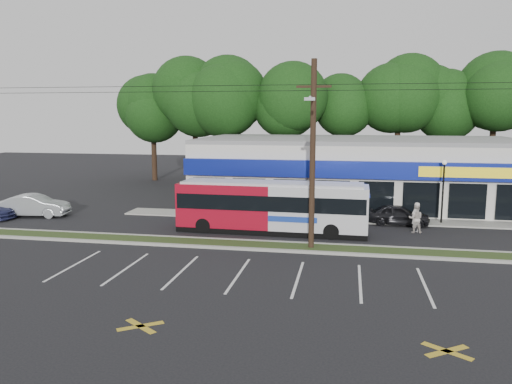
{
  "coord_description": "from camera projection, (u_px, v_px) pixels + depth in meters",
  "views": [
    {
      "loc": [
        4.87,
        -25.18,
        7.19
      ],
      "look_at": [
        -0.77,
        5.0,
        2.4
      ],
      "focal_mm": 35.0,
      "sensor_mm": 36.0,
      "label": 1
    }
  ],
  "objects": [
    {
      "name": "lamp_post",
      "position": [
        443.0,
        184.0,
        32.59
      ],
      "size": [
        0.3,
        0.3,
        4.25
      ],
      "color": "black",
      "rests_on": "ground"
    },
    {
      "name": "metrobus",
      "position": [
        272.0,
        206.0,
        30.51
      ],
      "size": [
        11.68,
        2.72,
        3.13
      ],
      "rotation": [
        0.0,
        0.0,
        -0.02
      ],
      "color": "maroon",
      "rests_on": "ground"
    },
    {
      "name": "curb_north",
      "position": [
        259.0,
        241.0,
        28.24
      ],
      "size": [
        40.0,
        0.25,
        0.14
      ],
      "primitive_type": "cube",
      "color": "#9E9E93",
      "rests_on": "ground"
    },
    {
      "name": "utility_pole",
      "position": [
        309.0,
        149.0,
        26.0
      ],
      "size": [
        50.0,
        2.77,
        10.0
      ],
      "color": "black",
      "rests_on": "ground"
    },
    {
      "name": "curb_south",
      "position": [
        253.0,
        249.0,
        26.58
      ],
      "size": [
        40.0,
        0.25,
        0.14
      ],
      "primitive_type": "cube",
      "color": "#9E9E93",
      "rests_on": "ground"
    },
    {
      "name": "strip_mall",
      "position": [
        356.0,
        171.0,
        40.5
      ],
      "size": [
        25.0,
        12.55,
        5.3
      ],
      "color": "silver",
      "rests_on": "ground"
    },
    {
      "name": "car_silver",
      "position": [
        34.0,
        206.0,
        35.36
      ],
      "size": [
        4.96,
        2.33,
        1.57
      ],
      "primitive_type": "imported",
      "rotation": [
        0.0,
        0.0,
        1.71
      ],
      "color": "#A3A7AA",
      "rests_on": "ground"
    },
    {
      "name": "grass_strip",
      "position": [
        256.0,
        245.0,
        27.41
      ],
      "size": [
        40.0,
        1.6,
        0.12
      ],
      "primitive_type": "cube",
      "color": "#283817",
      "rests_on": "ground"
    },
    {
      "name": "ground",
      "position": [
        253.0,
        251.0,
        26.45
      ],
      "size": [
        120.0,
        120.0,
        0.0
      ],
      "primitive_type": "plane",
      "color": "black",
      "rests_on": "ground"
    },
    {
      "name": "tree_line",
      "position": [
        342.0,
        102.0,
        49.68
      ],
      "size": [
        46.76,
        6.76,
        11.83
      ],
      "color": "black",
      "rests_on": "ground"
    },
    {
      "name": "sidewalk",
      "position": [
        349.0,
        219.0,
        34.28
      ],
      "size": [
        32.0,
        2.2,
        0.1
      ],
      "primitive_type": "cube",
      "color": "#9E9E93",
      "rests_on": "ground"
    },
    {
      "name": "pedestrian_a",
      "position": [
        416.0,
        218.0,
        30.5
      ],
      "size": [
        0.8,
        0.8,
        1.88
      ],
      "primitive_type": "imported",
      "rotation": [
        0.0,
        0.0,
        3.92
      ],
      "color": "beige",
      "rests_on": "ground"
    },
    {
      "name": "pedestrian_b",
      "position": [
        416.0,
        219.0,
        30.51
      ],
      "size": [
        0.91,
        0.75,
        1.75
      ],
      "primitive_type": "imported",
      "rotation": [
        0.0,
        0.0,
        3.04
      ],
      "color": "beige",
      "rests_on": "ground"
    },
    {
      "name": "car_dark",
      "position": [
        398.0,
        215.0,
        32.7
      ],
      "size": [
        4.09,
        1.91,
        1.35
      ],
      "primitive_type": "imported",
      "rotation": [
        0.0,
        0.0,
        1.49
      ],
      "color": "black",
      "rests_on": "ground"
    }
  ]
}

